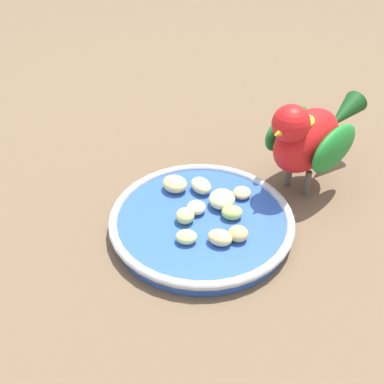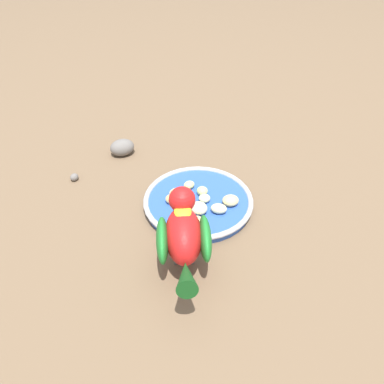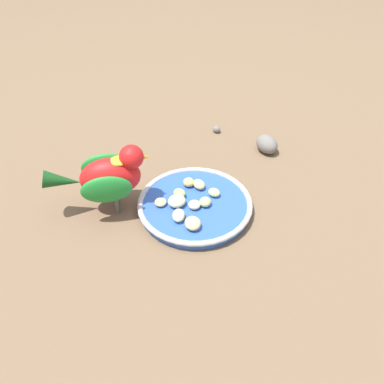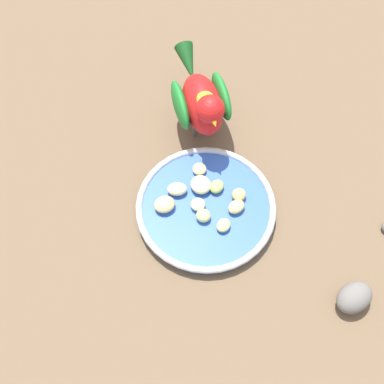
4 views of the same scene
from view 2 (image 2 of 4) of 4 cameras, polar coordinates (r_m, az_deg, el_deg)
name	(u,v)px [view 2 (image 2 of 4)]	position (r m, az deg, el deg)	size (l,w,h in m)	color
ground_plane	(204,207)	(0.91, 1.69, -2.12)	(4.00, 4.00, 0.00)	brown
feeding_bowl	(198,202)	(0.91, 0.86, -1.39)	(0.24, 0.24, 0.02)	#2D56B7
apple_piece_0	(176,193)	(0.91, -2.22, -0.07)	(0.03, 0.02, 0.02)	#E5C67F
apple_piece_1	(201,191)	(0.91, 1.26, 0.13)	(0.02, 0.02, 0.02)	#C6D17A
apple_piece_2	(219,209)	(0.87, 3.70, -2.28)	(0.03, 0.02, 0.02)	beige
apple_piece_3	(171,199)	(0.89, -2.89, -0.95)	(0.02, 0.02, 0.02)	tan
apple_piece_4	(204,199)	(0.89, 1.69, -0.98)	(0.02, 0.02, 0.02)	beige
apple_piece_5	(186,206)	(0.87, -0.77, -1.96)	(0.03, 0.02, 0.02)	#B2CC66
apple_piece_6	(230,200)	(0.89, 5.30, -1.16)	(0.04, 0.03, 0.02)	#E5C67F
apple_piece_7	(197,220)	(0.85, 0.67, -3.92)	(0.02, 0.02, 0.01)	#E5C67F
apple_piece_8	(189,185)	(0.93, -0.40, 0.98)	(0.03, 0.02, 0.02)	#C6D17A
apple_piece_9	(199,208)	(0.87, 0.96, -2.21)	(0.04, 0.03, 0.02)	beige
parrot	(184,235)	(0.73, -1.16, -5.91)	(0.21, 0.11, 0.15)	#59544C
rock_large	(122,147)	(1.08, -9.56, 6.05)	(0.06, 0.05, 0.04)	slate
pebble_0	(74,177)	(1.02, -15.84, 1.96)	(0.02, 0.02, 0.02)	slate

